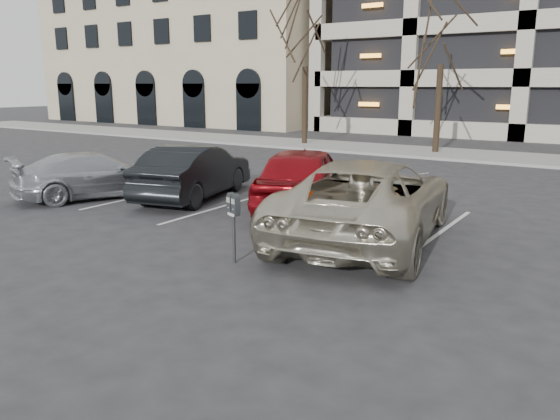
{
  "coord_description": "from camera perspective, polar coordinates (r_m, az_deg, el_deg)",
  "views": [
    {
      "loc": [
        4.74,
        -8.85,
        3.14
      ],
      "look_at": [
        -0.07,
        -1.51,
        1.11
      ],
      "focal_mm": 35.0,
      "sensor_mm": 36.0,
      "label": 1
    }
  ],
  "objects": [
    {
      "name": "stall_lines",
      "position": [
        13.11,
        4.26,
        -0.86
      ],
      "size": [
        16.9,
        5.2,
        0.0
      ],
      "color": "silver",
      "rests_on": "ground"
    },
    {
      "name": "sidewalk",
      "position": [
        25.49,
        22.35,
        5.08
      ],
      "size": [
        80.0,
        4.0,
        0.12
      ],
      "primitive_type": "cube",
      "color": "gray",
      "rests_on": "ground"
    },
    {
      "name": "parking_meter",
      "position": [
        9.65,
        -4.89,
        -0.1
      ],
      "size": [
        0.34,
        0.23,
        1.25
      ],
      "rotation": [
        0.0,
        0.0,
        -0.38
      ],
      "color": "black",
      "rests_on": "ground"
    },
    {
      "name": "car_silver",
      "position": [
        16.32,
        -18.74,
        3.51
      ],
      "size": [
        3.42,
        4.77,
        1.28
      ],
      "primitive_type": "imported",
      "rotation": [
        0.0,
        0.0,
        2.73
      ],
      "color": "#B5B8BE",
      "rests_on": "ground"
    },
    {
      "name": "car_dark",
      "position": [
        15.51,
        -8.97,
        3.98
      ],
      "size": [
        2.69,
        4.8,
        1.5
      ],
      "primitive_type": "imported",
      "rotation": [
        0.0,
        0.0,
        3.4
      ],
      "color": "black",
      "rests_on": "ground"
    },
    {
      "name": "tree_a",
      "position": [
        29.09,
        2.69,
        19.61
      ],
      "size": [
        3.95,
        3.95,
        8.98
      ],
      "color": "black",
      "rests_on": "ground"
    },
    {
      "name": "suv_silver",
      "position": [
        11.3,
        9.08,
        1.07
      ],
      "size": [
        3.8,
        6.4,
        1.67
      ],
      "rotation": [
        0.0,
        0.0,
        3.32
      ],
      "color": "beige",
      "rests_on": "ground"
    },
    {
      "name": "tree_b",
      "position": [
        26.24,
        16.81,
        19.65
      ],
      "size": [
        3.91,
        3.91,
        8.88
      ],
      "color": "black",
      "rests_on": "ground"
    },
    {
      "name": "office_building",
      "position": [
        50.94,
        -7.27,
        17.79
      ],
      "size": [
        26.0,
        16.2,
        15.0
      ],
      "color": "tan",
      "rests_on": "ground"
    },
    {
      "name": "ground",
      "position": [
        10.52,
        4.83,
        -4.4
      ],
      "size": [
        140.0,
        140.0,
        0.0
      ],
      "primitive_type": "plane",
      "color": "#28282B",
      "rests_on": "ground"
    },
    {
      "name": "car_red",
      "position": [
        14.03,
        2.41,
        3.47
      ],
      "size": [
        3.51,
        5.18,
        1.64
      ],
      "primitive_type": "imported",
      "rotation": [
        0.0,
        0.0,
        3.51
      ],
      "color": "maroon",
      "rests_on": "ground"
    }
  ]
}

